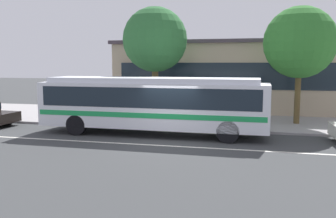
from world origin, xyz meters
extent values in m
plane|color=#393B3C|center=(0.00, 0.00, 0.00)|extent=(120.00, 120.00, 0.00)
cube|color=#999596|center=(0.00, 6.85, 0.06)|extent=(60.00, 8.00, 0.12)
cube|color=silver|center=(0.00, -0.80, 0.00)|extent=(56.00, 0.16, 0.01)
cube|color=silver|center=(-1.16, 1.50, 1.49)|extent=(11.12, 2.58, 2.13)
cube|color=silver|center=(-1.16, 1.50, 2.68)|extent=(10.23, 2.27, 0.24)
cube|color=#19232D|center=(-1.16, 1.50, 1.92)|extent=(10.45, 2.60, 0.94)
cube|color=#1B964C|center=(-1.16, 1.50, 1.11)|extent=(10.89, 2.60, 0.24)
cube|color=#19232D|center=(4.33, 1.45, 1.92)|extent=(0.14, 2.19, 1.02)
cylinder|color=black|center=(2.62, 2.57, 0.50)|extent=(1.00, 0.29, 1.00)
cylinder|color=black|center=(2.60, 0.37, 0.50)|extent=(1.00, 0.29, 1.00)
cylinder|color=black|center=(-4.70, 2.63, 0.50)|extent=(1.00, 0.29, 1.00)
cylinder|color=black|center=(-4.72, 0.43, 0.50)|extent=(1.00, 0.29, 1.00)
cylinder|color=black|center=(-9.99, 2.35, 0.32)|extent=(0.65, 0.25, 0.64)
cylinder|color=#2F3B43|center=(0.58, 4.91, 0.55)|extent=(0.14, 0.14, 0.87)
cylinder|color=#2F3B43|center=(0.49, 5.05, 0.55)|extent=(0.14, 0.14, 0.87)
cylinder|color=purple|center=(0.54, 4.98, 1.27)|extent=(0.47, 0.47, 0.57)
sphere|color=tan|center=(0.54, 4.98, 1.67)|extent=(0.23, 0.23, 0.23)
cylinder|color=#6E615B|center=(3.45, 4.35, 0.58)|extent=(0.14, 0.14, 0.92)
cylinder|color=#6E615B|center=(3.36, 4.48, 0.58)|extent=(0.14, 0.14, 0.92)
cylinder|color=gold|center=(3.40, 4.41, 1.33)|extent=(0.47, 0.47, 0.58)
sphere|color=#B2B58B|center=(3.40, 4.41, 1.72)|extent=(0.20, 0.20, 0.20)
cylinder|color=gray|center=(3.90, 3.21, 1.24)|extent=(0.08, 0.08, 2.24)
cube|color=yellow|center=(3.90, 3.21, 2.16)|extent=(0.11, 0.44, 0.56)
cylinder|color=brown|center=(-2.34, 6.23, 1.83)|extent=(0.39, 0.39, 3.43)
sphere|color=#2C6834|center=(-2.34, 6.23, 4.93)|extent=(3.95, 3.95, 3.95)
cylinder|color=brown|center=(6.02, 5.87, 1.68)|extent=(0.32, 0.32, 3.13)
sphere|color=#2F742C|center=(6.02, 5.87, 4.63)|extent=(3.95, 3.95, 3.95)
cube|color=tan|center=(2.65, 12.49, 2.41)|extent=(17.72, 7.45, 4.83)
cube|color=#19232D|center=(2.65, 8.75, 2.65)|extent=(16.30, 0.04, 1.74)
cube|color=#463A45|center=(2.65, 12.49, 4.95)|extent=(18.12, 7.85, 0.24)
camera|label=1|loc=(3.71, -15.54, 3.50)|focal=38.93mm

